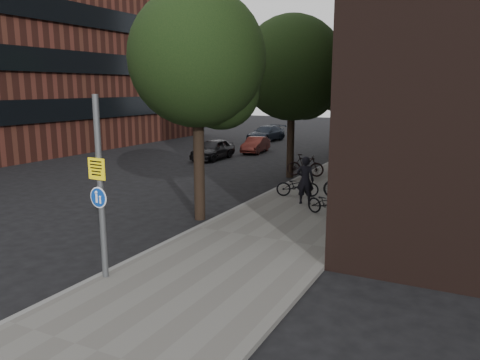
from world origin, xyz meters
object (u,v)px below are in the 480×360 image
Objects in this scene: parked_bike_facade_near at (327,204)px; signpost at (101,188)px; pedestrian at (305,180)px; parked_car_near at (213,149)px.

signpost is at bearing 176.63° from parked_bike_facade_near.
parked_car_near is at bearing -52.58° from pedestrian.
pedestrian reaches higher than parked_car_near.
parked_bike_facade_near is at bearing -44.39° from parked_car_near.
pedestrian is at bearing 80.96° from signpost.
signpost reaches higher than parked_bike_facade_near.
pedestrian is 1.81m from parked_bike_facade_near.
parked_bike_facade_near is (3.04, 7.37, -1.66)m from signpost.
parked_car_near is (-9.00, 8.70, -0.39)m from pedestrian.
parked_bike_facade_near is (1.23, -1.24, -0.48)m from pedestrian.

